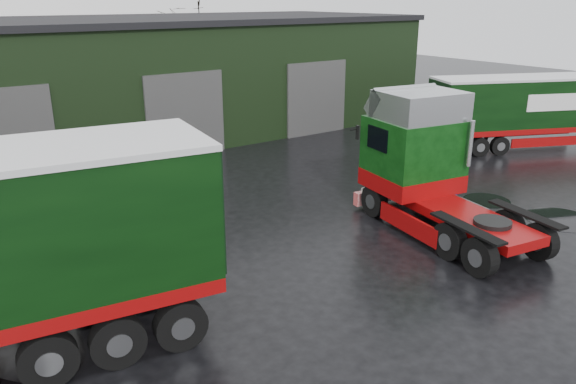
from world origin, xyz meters
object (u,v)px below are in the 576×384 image
object	(u,v)px
hero_tractor	(455,170)
wash_bucket	(453,190)
warehouse	(136,77)
lorry_right	(536,112)
tree_back_b	(186,46)

from	to	relation	value
hero_tractor	wash_bucket	xyz separation A→B (m)	(3.45, 2.57, -2.07)
warehouse	hero_tractor	distance (m)	20.03
lorry_right	wash_bucket	distance (m)	9.48
warehouse	lorry_right	size ratio (longest dim) A/B	2.31
wash_bucket	hero_tractor	bearing A→B (deg)	-143.32
hero_tractor	lorry_right	distance (m)	13.42
lorry_right	wash_bucket	world-z (taller)	lorry_right
hero_tractor	tree_back_b	distance (m)	30.40
hero_tractor	lorry_right	bearing A→B (deg)	30.37
warehouse	lorry_right	xyz separation A→B (m)	(15.00, -15.00, -1.32)
warehouse	wash_bucket	bearing A→B (deg)	-71.01
tree_back_b	hero_tractor	bearing A→B (deg)	-100.44
wash_bucket	tree_back_b	distance (m)	27.60
hero_tractor	tree_back_b	size ratio (longest dim) A/B	0.96
hero_tractor	tree_back_b	xyz separation A→B (m)	(5.50, 29.86, 1.51)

